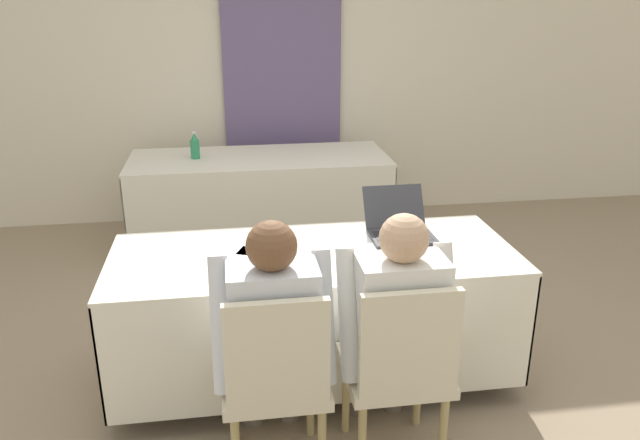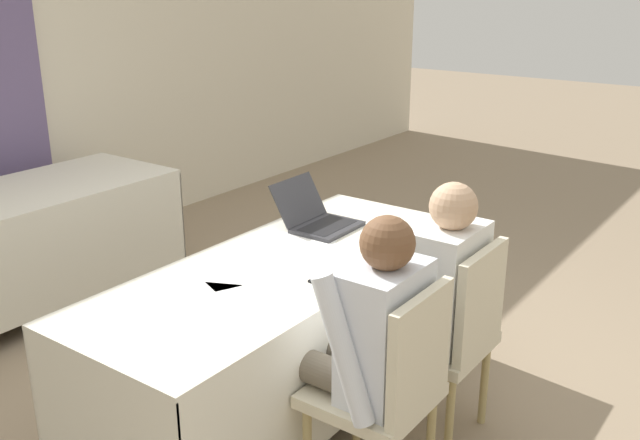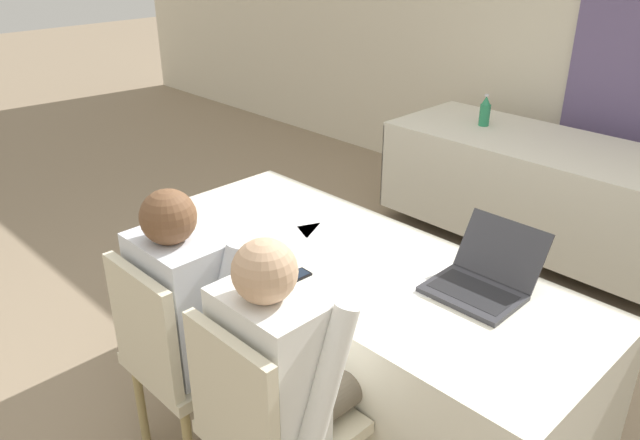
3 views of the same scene
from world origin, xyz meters
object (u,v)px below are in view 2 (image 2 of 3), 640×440
chair_near_left (389,386)px  laptop (319,219)px  cell_phone (326,283)px  chair_near_right (451,332)px  person_checkered_shirt (366,340)px  person_white_shirt (431,293)px

chair_near_left → laptop: bearing=-130.6°
cell_phone → chair_near_left: (-0.19, -0.43, -0.24)m
chair_near_right → person_checkered_shirt: bearing=-11.3°
person_white_shirt → cell_phone: bearing=-44.8°
laptop → cell_phone: bearing=-142.1°
chair_near_left → person_white_shirt: (0.52, 0.10, 0.16)m
laptop → cell_phone: size_ratio=2.59×
person_white_shirt → person_checkered_shirt: bearing=0.0°
person_checkered_shirt → person_white_shirt: bearing=-180.0°
cell_phone → chair_near_right: bearing=-50.1°
chair_near_right → person_checkered_shirt: 0.55m
chair_near_right → person_white_shirt: 0.19m
laptop → chair_near_right: (-0.23, -0.88, -0.28)m
chair_near_right → chair_near_left: bearing=0.0°
laptop → chair_near_left: bearing=-131.3°
laptop → person_white_shirt: size_ratio=0.32×
cell_phone → chair_near_right: size_ratio=0.16×
laptop → chair_near_right: bearing=-105.5°
person_white_shirt → laptop: bearing=-106.7°
laptop → chair_near_left: (-0.75, -0.88, -0.28)m
cell_phone → person_white_shirt: 0.47m
person_checkered_shirt → person_white_shirt: size_ratio=1.00×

